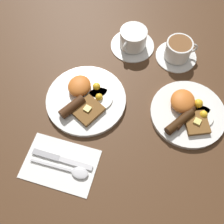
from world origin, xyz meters
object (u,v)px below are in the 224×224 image
(breakfast_plate_near, at_px, (85,98))
(spoon, at_px, (74,171))
(breakfast_plate_far, at_px, (188,112))
(knife, at_px, (59,159))
(teacup_near, at_px, (133,40))
(teacup_far, at_px, (178,51))

(breakfast_plate_near, bearing_deg, spoon, 11.75)
(breakfast_plate_far, distance_m, knife, 0.42)
(teacup_near, relative_size, spoon, 0.90)
(teacup_far, xyz_separation_m, knife, (0.47, -0.25, -0.03))
(teacup_far, bearing_deg, spoon, -21.91)
(teacup_far, distance_m, spoon, 0.54)
(breakfast_plate_near, height_order, knife, breakfast_plate_near)
(breakfast_plate_near, relative_size, knife, 1.41)
(breakfast_plate_far, distance_m, spoon, 0.39)
(breakfast_plate_far, height_order, teacup_far, teacup_far)
(breakfast_plate_near, relative_size, breakfast_plate_far, 1.09)
(teacup_far, relative_size, knife, 0.79)
(breakfast_plate_near, xyz_separation_m, teacup_far, (-0.26, 0.25, 0.02))
(breakfast_plate_far, xyz_separation_m, teacup_near, (-0.22, -0.24, 0.02))
(breakfast_plate_near, height_order, teacup_far, teacup_far)
(teacup_near, bearing_deg, breakfast_plate_far, 47.23)
(teacup_near, xyz_separation_m, teacup_far, (0.00, 0.16, -0.00))
(breakfast_plate_near, height_order, spoon, breakfast_plate_near)
(knife, xyz_separation_m, spoon, (0.02, 0.06, 0.00))
(teacup_near, height_order, knife, teacup_near)
(breakfast_plate_far, xyz_separation_m, spoon, (0.28, -0.27, -0.01))
(breakfast_plate_far, height_order, spoon, breakfast_plate_far)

